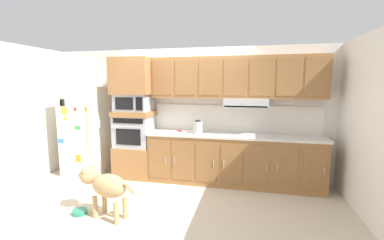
# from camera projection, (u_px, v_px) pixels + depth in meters

# --- Properties ---
(ground_plane) EXTENTS (9.60, 9.60, 0.00)m
(ground_plane) POSITION_uv_depth(u_px,v_px,m) (171.00, 195.00, 4.24)
(ground_plane) COLOR beige
(back_kitchen_wall) EXTENTS (6.20, 0.12, 2.50)m
(back_kitchen_wall) POSITION_uv_depth(u_px,v_px,m) (187.00, 113.00, 5.14)
(back_kitchen_wall) COLOR silver
(back_kitchen_wall) RESTS_ON ground
(side_panel_left) EXTENTS (0.12, 7.10, 2.50)m
(side_panel_left) POSITION_uv_depth(u_px,v_px,m) (23.00, 115.00, 4.68)
(side_panel_left) COLOR silver
(side_panel_left) RESTS_ON ground
(side_panel_right) EXTENTS (0.12, 7.10, 2.50)m
(side_panel_right) POSITION_uv_depth(u_px,v_px,m) (369.00, 126.00, 3.45)
(side_panel_right) COLOR white
(side_panel_right) RESTS_ON ground
(refrigerator) EXTENTS (0.76, 0.73, 1.76)m
(refrigerator) POSITION_uv_depth(u_px,v_px,m) (86.00, 131.00, 5.21)
(refrigerator) COLOR silver
(refrigerator) RESTS_ON ground
(oven_base_cabinet) EXTENTS (0.74, 0.62, 0.60)m
(oven_base_cabinet) POSITION_uv_depth(u_px,v_px,m) (136.00, 161.00, 5.13)
(oven_base_cabinet) COLOR #996638
(oven_base_cabinet) RESTS_ON ground
(built_in_oven) EXTENTS (0.70, 0.62, 0.60)m
(built_in_oven) POSITION_uv_depth(u_px,v_px,m) (135.00, 131.00, 5.05)
(built_in_oven) COLOR #A8AAAF
(built_in_oven) RESTS_ON oven_base_cabinet
(appliance_mid_shelf) EXTENTS (0.74, 0.62, 0.10)m
(appliance_mid_shelf) POSITION_uv_depth(u_px,v_px,m) (134.00, 113.00, 5.00)
(appliance_mid_shelf) COLOR #996638
(appliance_mid_shelf) RESTS_ON built_in_oven
(microwave) EXTENTS (0.64, 0.54, 0.32)m
(microwave) POSITION_uv_depth(u_px,v_px,m) (134.00, 103.00, 4.97)
(microwave) COLOR #A8AAAF
(microwave) RESTS_ON appliance_mid_shelf
(appliance_upper_cabinet) EXTENTS (0.74, 0.62, 0.68)m
(appliance_upper_cabinet) POSITION_uv_depth(u_px,v_px,m) (133.00, 76.00, 4.91)
(appliance_upper_cabinet) COLOR #996638
(appliance_upper_cabinet) RESTS_ON microwave
(lower_cabinet_run) EXTENTS (3.09, 0.63, 0.88)m
(lower_cabinet_run) POSITION_uv_depth(u_px,v_px,m) (233.00, 160.00, 4.69)
(lower_cabinet_run) COLOR #996638
(lower_cabinet_run) RESTS_ON ground
(countertop_slab) EXTENTS (3.13, 0.64, 0.04)m
(countertop_slab) POSITION_uv_depth(u_px,v_px,m) (233.00, 135.00, 4.63)
(countertop_slab) COLOR beige
(countertop_slab) RESTS_ON lower_cabinet_run
(backsplash_panel) EXTENTS (3.13, 0.02, 0.50)m
(backsplash_panel) POSITION_uv_depth(u_px,v_px,m) (235.00, 118.00, 4.87)
(backsplash_panel) COLOR silver
(backsplash_panel) RESTS_ON countertop_slab
(upper_cabinet_with_hood) EXTENTS (3.09, 0.48, 0.88)m
(upper_cabinet_with_hood) POSITION_uv_depth(u_px,v_px,m) (236.00, 79.00, 4.61)
(upper_cabinet_with_hood) COLOR #996638
(upper_cabinet_with_hood) RESTS_ON backsplash_panel
(screwdriver) EXTENTS (0.15, 0.16, 0.03)m
(screwdriver) POSITION_uv_depth(u_px,v_px,m) (180.00, 131.00, 4.89)
(screwdriver) COLOR red
(screwdriver) RESTS_ON countertop_slab
(electric_kettle) EXTENTS (0.17, 0.17, 0.24)m
(electric_kettle) POSITION_uv_depth(u_px,v_px,m) (198.00, 127.00, 4.70)
(electric_kettle) COLOR #A8AAAF
(electric_kettle) RESTS_ON countertop_slab
(dog) EXTENTS (0.99, 0.43, 0.69)m
(dog) POSITION_uv_depth(u_px,v_px,m) (104.00, 185.00, 3.50)
(dog) COLOR tan
(dog) RESTS_ON ground
(dog_food_bowl) EXTENTS (0.20, 0.20, 0.06)m
(dog_food_bowl) POSITION_uv_depth(u_px,v_px,m) (80.00, 212.00, 3.61)
(dog_food_bowl) COLOR #267F66
(dog_food_bowl) RESTS_ON ground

